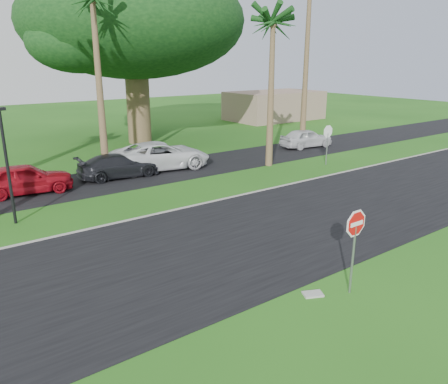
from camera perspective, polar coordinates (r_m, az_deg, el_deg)
The scene contains 16 objects.
ground at distance 14.72m, azimuth 5.57°, elevation -8.75°, with size 120.00×120.00×0.00m, color #1F5314.
road at distance 16.12m, azimuth 0.84°, elevation -6.26°, with size 120.00×8.00×0.02m, color black.
parking_strip at distance 24.87m, azimuth -13.84°, elevation 1.67°, with size 120.00×5.00×0.02m, color black.
curb at distance 19.28m, azimuth -6.41°, elevation -2.32°, with size 120.00×0.12×0.06m, color gray.
stop_sign_near at distance 12.50m, azimuth 16.72°, elevation -5.35°, with size 1.05×0.07×2.62m.
stop_sign_far at distance 27.86m, azimuth 13.39°, elevation 7.03°, with size 1.05×0.07×2.62m.
palm_center at distance 25.60m, azimuth -16.80°, elevation 22.59°, with size 5.00×5.00×10.50m.
palm_right_near at distance 26.78m, azimuth 6.42°, elevation 20.79°, with size 5.00×5.00×9.50m.
canopy_tree at distance 35.24m, azimuth -11.72°, elevation 20.86°, with size 16.50×16.50×13.12m.
streetlight_right at distance 18.93m, azimuth -26.55°, elevation 3.85°, with size 0.45×0.25×4.64m.
building_far at distance 48.89m, azimuth 6.59°, elevation 11.16°, with size 10.00×6.00×3.00m, color gray.
car_red at distance 23.43m, azimuth -24.51°, elevation 1.55°, with size 1.78×4.41×1.50m, color maroon.
car_dark at distance 25.04m, azimuth -13.59°, elevation 3.31°, with size 1.84×4.52×1.31m, color black.
car_minivan at distance 26.48m, azimuth -8.25°, elevation 4.71°, with size 2.72×5.91×1.64m, color white.
car_pickup at distance 33.38m, azimuth 10.69°, elevation 6.91°, with size 1.65×4.10×1.40m, color silver.
utility_slab at distance 12.86m, azimuth 11.52°, elevation -12.93°, with size 0.55×0.35×0.06m, color #9C9D95.
Camera 1 is at (-8.91, -9.83, 6.37)m, focal length 35.00 mm.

